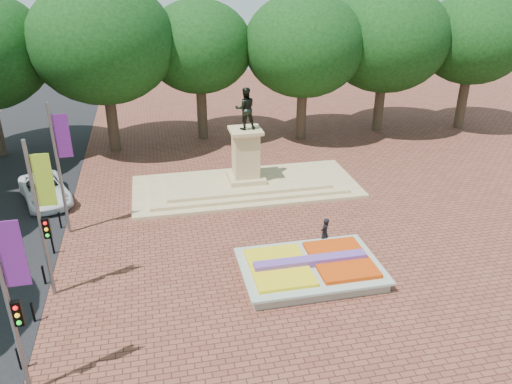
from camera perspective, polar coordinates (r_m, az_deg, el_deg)
ground at (r=24.59m, az=2.49°, el=-7.16°), size 90.00×90.00×0.00m
flower_bed at (r=23.04m, az=6.26°, el=-8.63°), size 6.30×4.30×0.91m
monument at (r=31.12m, az=-1.16°, el=1.92°), size 14.00×6.00×6.40m
tree_row_back at (r=39.41m, az=-0.70°, el=15.64°), size 44.80×8.80×10.43m
banner_poles at (r=21.44m, az=-23.42°, el=-2.65°), size 0.88×11.17×7.00m
bollard_row at (r=23.06m, az=-23.61°, el=-10.40°), size 0.12×13.12×0.98m
van at (r=32.05m, az=-22.98°, el=0.20°), size 3.94×5.63×1.43m
pedestrian at (r=25.03m, az=7.85°, el=-4.64°), size 0.69×0.67×1.60m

